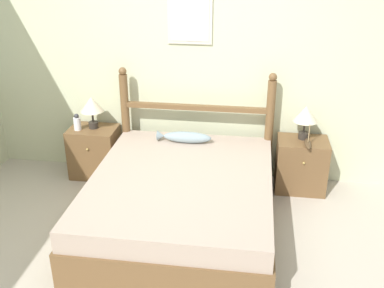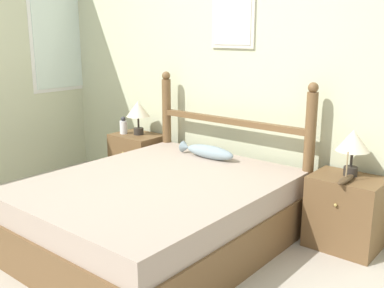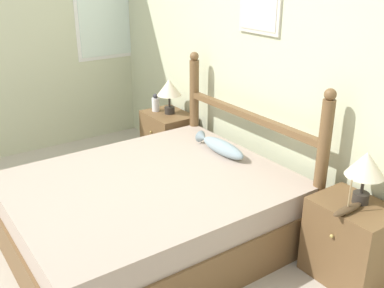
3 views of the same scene
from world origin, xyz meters
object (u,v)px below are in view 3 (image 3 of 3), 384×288
object	(u,v)px
nightstand_right	(350,242)
table_lamp_left	(169,89)
table_lamp_right	(366,166)
model_boat	(348,209)
bed	(151,211)
fish_pillow	(221,147)
nightstand_left	(168,139)
bottle	(156,103)

from	to	relation	value
nightstand_right	table_lamp_left	world-z (taller)	table_lamp_left
table_lamp_right	model_boat	xyz separation A→B (m)	(0.03, -0.17, -0.22)
bed	fish_pillow	world-z (taller)	fish_pillow
table_lamp_left	nightstand_left	bearing A→B (deg)	-113.29
bed	table_lamp_right	size ratio (longest dim) A/B	5.59
nightstand_right	model_boat	size ratio (longest dim) A/B	2.15
bed	model_boat	bearing A→B (deg)	32.77
nightstand_left	fish_pillow	world-z (taller)	fish_pillow
bottle	nightstand_right	bearing A→B (deg)	1.33
table_lamp_left	bottle	distance (m)	0.24
nightstand_left	nightstand_right	size ratio (longest dim) A/B	1.00
fish_pillow	bottle	bearing A→B (deg)	176.09
nightstand_right	table_lamp_right	world-z (taller)	table_lamp_right
bed	nightstand_right	xyz separation A→B (m)	(1.09, 0.84, 0.02)
table_lamp_left	table_lamp_right	bearing A→B (deg)	0.75
nightstand_left	table_lamp_left	distance (m)	0.52
table_lamp_left	model_boat	bearing A→B (deg)	-3.57
table_lamp_right	nightstand_left	bearing A→B (deg)	-178.79
bottle	model_boat	size ratio (longest dim) A/B	0.71
nightstand_right	table_lamp_left	distance (m)	2.24
nightstand_right	bottle	size ratio (longest dim) A/B	3.04
bed	model_boat	world-z (taller)	model_boat
bottle	fish_pillow	xyz separation A→B (m)	(1.15, -0.08, -0.06)
nightstand_right	bottle	bearing A→B (deg)	-178.67
nightstand_left	table_lamp_left	xyz separation A→B (m)	(0.01, 0.02, 0.52)
model_boat	fish_pillow	size ratio (longest dim) A/B	0.46
nightstand_left	table_lamp_right	xyz separation A→B (m)	(2.19, 0.05, 0.52)
bed	nightstand_left	size ratio (longest dim) A/B	3.53
table_lamp_left	table_lamp_right	distance (m)	2.18
nightstand_right	fish_pillow	distance (m)	1.22
nightstand_left	bottle	world-z (taller)	bottle
nightstand_left	bed	bearing A→B (deg)	-37.59
nightstand_left	table_lamp_right	world-z (taller)	table_lamp_right
nightstand_left	table_lamp_right	distance (m)	2.25
table_lamp_right	model_boat	bearing A→B (deg)	-79.61
nightstand_right	model_boat	bearing A→B (deg)	-77.19
nightstand_right	bottle	world-z (taller)	bottle
fish_pillow	table_lamp_right	bearing A→B (deg)	8.65
model_boat	fish_pillow	xyz separation A→B (m)	(-1.21, -0.01, -0.00)
bed	nightstand_right	distance (m)	1.38
bed	bottle	bearing A→B (deg)	147.44
nightstand_left	model_boat	world-z (taller)	model_boat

